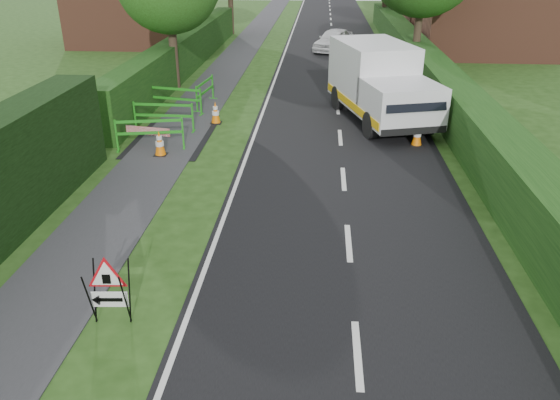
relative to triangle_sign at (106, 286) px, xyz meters
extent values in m
plane|color=#214212|center=(1.59, -1.49, -0.75)|extent=(120.00, 120.00, 0.00)
cube|color=black|center=(4.09, 33.51, -0.74)|extent=(6.00, 90.00, 0.02)
cube|color=#2D2D30|center=(-1.41, 33.51, -0.74)|extent=(2.00, 90.00, 0.02)
cube|color=#14380F|center=(-3.41, 20.51, -0.75)|extent=(1.00, 24.00, 1.80)
cube|color=#14380F|center=(8.09, 14.51, -0.75)|extent=(1.20, 50.00, 1.50)
cube|color=brown|center=(12.59, 26.51, 2.00)|extent=(7.00, 7.00, 5.50)
cylinder|color=#2D2116|center=(-3.01, 16.51, 0.56)|extent=(0.36, 0.36, 2.62)
cylinder|color=#2D2116|center=(7.99, 20.51, 0.74)|extent=(0.36, 0.36, 2.97)
cylinder|color=#2D2116|center=(-3.01, 32.51, 0.65)|extent=(0.36, 0.36, 2.80)
cylinder|color=#2D2116|center=(7.99, 36.51, 0.48)|extent=(0.36, 0.36, 2.45)
cylinder|color=black|center=(-0.25, -0.14, -0.19)|extent=(0.05, 0.33, 1.08)
cylinder|color=black|center=(-0.27, 0.13, -0.19)|extent=(0.05, 0.33, 1.08)
cylinder|color=black|center=(0.33, -0.10, -0.19)|extent=(0.05, 0.33, 1.08)
cylinder|color=black|center=(0.31, 0.17, -0.19)|extent=(0.05, 0.33, 1.08)
cube|color=white|center=(0.04, 0.00, -0.27)|extent=(0.60, 0.06, 0.29)
cube|color=black|center=(0.04, -0.01, -0.27)|extent=(0.43, 0.04, 0.07)
cone|color=black|center=(-0.20, -0.03, -0.27)|extent=(0.15, 0.18, 0.17)
cube|color=black|center=(0.04, -0.02, 0.14)|extent=(0.14, 0.02, 0.17)
cube|color=silver|center=(5.25, 12.98, 0.79)|extent=(3.13, 4.07, 2.15)
cube|color=silver|center=(6.00, 10.37, 0.38)|extent=(2.78, 2.84, 1.31)
cube|color=black|center=(6.31, 9.30, 0.70)|extent=(1.95, 0.78, 0.60)
cube|color=yellow|center=(4.46, 11.67, -0.06)|extent=(1.54, 5.30, 0.27)
cube|color=yellow|center=(6.62, 12.29, -0.06)|extent=(1.54, 5.30, 0.27)
cube|color=black|center=(6.30, 9.31, -0.21)|extent=(2.14, 0.73, 0.22)
cylinder|color=black|center=(5.05, 10.04, -0.30)|extent=(0.50, 0.93, 0.89)
cylinder|color=black|center=(6.98, 10.59, -0.30)|extent=(0.50, 0.93, 0.89)
cylinder|color=black|center=(4.06, 13.49, -0.30)|extent=(0.50, 0.93, 0.89)
cylinder|color=black|center=(5.99, 14.04, -0.30)|extent=(0.50, 0.93, 0.89)
cube|color=black|center=(6.47, 9.44, -0.73)|extent=(0.38, 0.38, 0.04)
cone|color=orange|center=(6.47, 9.44, -0.33)|extent=(0.32, 0.32, 0.75)
cylinder|color=white|center=(6.47, 9.44, -0.37)|extent=(0.25, 0.25, 0.14)
cylinder|color=white|center=(6.47, 9.44, -0.18)|extent=(0.17, 0.17, 0.10)
cube|color=black|center=(6.60, 11.29, -0.73)|extent=(0.38, 0.38, 0.04)
cone|color=orange|center=(6.60, 11.29, -0.33)|extent=(0.32, 0.32, 0.75)
cylinder|color=white|center=(6.60, 11.29, -0.37)|extent=(0.25, 0.25, 0.14)
cylinder|color=white|center=(6.60, 11.29, -0.18)|extent=(0.17, 0.17, 0.10)
cube|color=black|center=(6.92, 13.60, -0.73)|extent=(0.38, 0.38, 0.04)
cone|color=orange|center=(6.92, 13.60, -0.33)|extent=(0.32, 0.32, 0.75)
cylinder|color=white|center=(6.92, 13.60, -0.37)|extent=(0.25, 0.25, 0.14)
cylinder|color=white|center=(6.92, 13.60, -0.18)|extent=(0.17, 0.17, 0.10)
cube|color=black|center=(-1.36, 7.96, -0.73)|extent=(0.38, 0.38, 0.04)
cone|color=orange|center=(-1.36, 7.96, -0.33)|extent=(0.32, 0.32, 0.75)
cylinder|color=white|center=(-1.36, 7.96, -0.37)|extent=(0.25, 0.25, 0.14)
cylinder|color=white|center=(-1.36, 7.96, -0.18)|extent=(0.17, 0.17, 0.10)
cube|color=black|center=(-0.28, 11.32, -0.73)|extent=(0.38, 0.38, 0.04)
cone|color=orange|center=(-0.28, 11.32, -0.33)|extent=(0.32, 0.32, 0.75)
cylinder|color=white|center=(-0.28, 11.32, -0.37)|extent=(0.25, 0.25, 0.14)
cylinder|color=white|center=(-0.28, 11.32, -0.18)|extent=(0.17, 0.17, 0.10)
cube|color=#1E8818|center=(-2.77, 8.25, -0.25)|extent=(0.06, 0.06, 1.00)
cube|color=#1E8818|center=(-0.80, 8.63, -0.25)|extent=(0.06, 0.06, 1.00)
cube|color=#1E8818|center=(-1.79, 8.44, 0.17)|extent=(1.97, 0.44, 0.08)
cube|color=#1E8818|center=(-1.79, 8.44, -0.20)|extent=(1.97, 0.44, 0.08)
cube|color=#1E8818|center=(-2.77, 8.25, -0.73)|extent=(0.13, 0.35, 0.04)
cube|color=#1E8818|center=(-0.80, 8.63, -0.73)|extent=(0.13, 0.35, 0.04)
cube|color=#1E8818|center=(-2.86, 10.33, -0.25)|extent=(0.05, 0.05, 1.00)
cube|color=#1E8818|center=(-0.86, 10.27, -0.25)|extent=(0.05, 0.05, 1.00)
cube|color=#1E8818|center=(-1.86, 10.30, 0.17)|extent=(2.00, 0.11, 0.08)
cube|color=#1E8818|center=(-1.86, 10.30, -0.20)|extent=(2.00, 0.11, 0.08)
cube|color=#1E8818|center=(-2.86, 10.33, -0.73)|extent=(0.07, 0.35, 0.04)
cube|color=#1E8818|center=(-0.86, 10.27, -0.73)|extent=(0.07, 0.35, 0.04)
cube|color=#1E8818|center=(-2.96, 12.71, -0.25)|extent=(0.06, 0.06, 1.00)
cube|color=#1E8818|center=(-1.00, 12.28, -0.25)|extent=(0.06, 0.06, 1.00)
cube|color=#1E8818|center=(-1.98, 12.49, 0.17)|extent=(1.96, 0.47, 0.08)
cube|color=#1E8818|center=(-1.98, 12.49, -0.20)|extent=(1.96, 0.47, 0.08)
cube|color=#1E8818|center=(-2.96, 12.71, -0.73)|extent=(0.13, 0.35, 0.04)
cube|color=#1E8818|center=(-1.00, 12.28, -0.73)|extent=(0.13, 0.35, 0.04)
cube|color=#1E8818|center=(-1.23, 12.67, -0.25)|extent=(0.06, 0.06, 1.00)
cube|color=#1E8818|center=(-1.00, 14.66, -0.25)|extent=(0.06, 0.06, 1.00)
cube|color=#1E8818|center=(-1.12, 13.66, 0.17)|extent=(0.28, 1.99, 0.08)
cube|color=#1E8818|center=(-1.12, 13.66, -0.20)|extent=(0.28, 1.99, 0.08)
cube|color=#1E8818|center=(-1.23, 12.67, -0.73)|extent=(0.35, 0.10, 0.04)
cube|color=#1E8818|center=(-1.00, 14.66, -0.73)|extent=(0.35, 0.10, 0.04)
cube|color=red|center=(-2.00, 8.92, -0.75)|extent=(1.48, 0.32, 0.25)
imported|color=white|center=(4.10, 26.22, -0.11)|extent=(2.79, 4.07, 1.29)
camera|label=1|loc=(3.38, -7.20, 5.04)|focal=35.00mm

